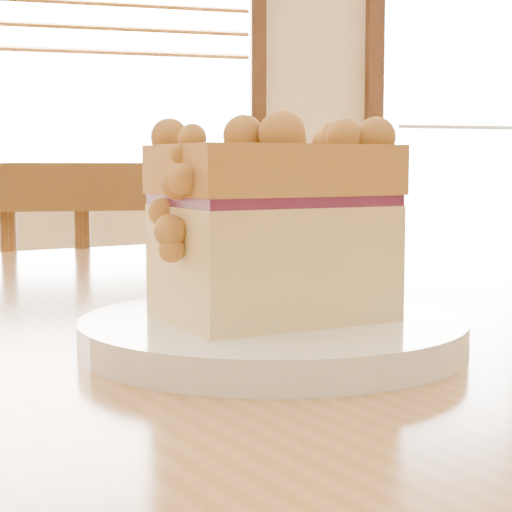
{
  "coord_description": "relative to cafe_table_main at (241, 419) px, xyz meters",
  "views": [
    {
      "loc": [
        -0.21,
        -0.5,
        0.85
      ],
      "look_at": [
        -0.07,
        -0.03,
        0.8
      ],
      "focal_mm": 62.0,
      "sensor_mm": 36.0,
      "label": 1
    }
  ],
  "objects": [
    {
      "name": "cake_slice",
      "position": [
        -0.03,
        -0.16,
        0.16
      ],
      "size": [
        0.13,
        0.1,
        0.11
      ],
      "rotation": [
        0.0,
        0.0,
        0.19
      ],
      "color": "#FAD08D",
      "rests_on": "plate"
    },
    {
      "name": "cafe_table_main",
      "position": [
        0.0,
        0.0,
        0.0
      ],
      "size": [
        1.51,
        1.2,
        0.75
      ],
      "rotation": [
        0.0,
        0.0,
        0.26
      ],
      "color": "#A26E3F",
      "rests_on": "ground"
    },
    {
      "name": "plate",
      "position": [
        -0.03,
        -0.16,
        0.09
      ],
      "size": [
        0.2,
        0.2,
        0.02
      ],
      "color": "white",
      "rests_on": "cafe_table_main"
    },
    {
      "name": "entry_door",
      "position": [
        2.34,
        3.88,
        0.53
      ],
      "size": [
        1.08,
        0.06,
        2.29
      ],
      "color": "white",
      "rests_on": "ground"
    },
    {
      "name": "cafe_chair_main",
      "position": [
        -0.06,
        0.57,
        -0.23
      ],
      "size": [
        0.42,
        0.42,
        0.86
      ],
      "rotation": [
        0.0,
        0.0,
        3.05
      ],
      "color": "brown",
      "rests_on": "ground"
    }
  ]
}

